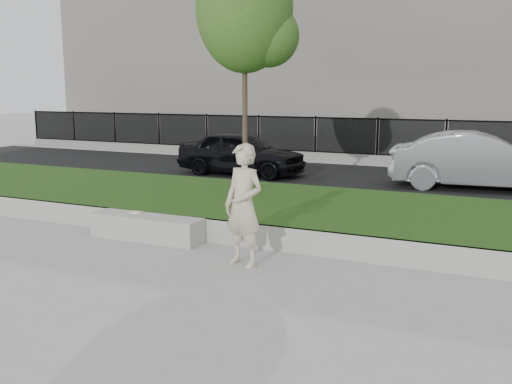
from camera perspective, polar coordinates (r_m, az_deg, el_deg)
The scene contains 13 objects.
ground at distance 8.44m, azimuth -2.97°, elevation -7.36°, with size 90.00×90.00×0.00m, color gray.
grass_bank at distance 11.04m, azimuth 4.33°, elevation -2.08°, with size 34.00×4.00×0.40m, color black.
grass_kerb at distance 9.28m, azimuth 0.03°, elevation -4.43°, with size 34.00×0.08×0.40m, color gray.
street at distance 16.25m, azimuth 11.19°, elevation 1.09°, with size 34.00×7.00×0.04m, color black.
far_pavement at distance 20.61m, azimuth 14.22°, elevation 2.99°, with size 34.00×3.00×0.12m, color gray.
iron_fence at distance 19.58m, azimuth 13.72°, elevation 4.07°, with size 32.00×0.30×1.50m.
building_facade at distance 27.47m, azimuth 17.56°, elevation 14.91°, with size 34.00×10.00×10.00m, color #66605A.
stone_bench at distance 9.99m, azimuth -10.85°, elevation -3.52°, with size 2.04×0.51×0.42m, color gray.
man at distance 8.24m, azimuth -1.24°, elevation -1.34°, with size 0.65×0.43×1.79m, color beige.
book at distance 10.19m, azimuth -11.86°, elevation -2.00°, with size 0.19×0.14×0.02m, color silver.
young_tree at distance 11.89m, azimuth -0.75°, elevation 17.43°, with size 2.04×1.95×5.00m.
car_dark at distance 16.90m, azimuth -1.48°, elevation 3.93°, with size 1.54×3.83×1.30m, color black.
car_silver at distance 15.50m, azimuth 21.43°, elevation 2.91°, with size 1.53×4.38×1.44m, color #96999E.
Camera 1 is at (3.79, -7.10, 2.55)m, focal length 40.00 mm.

